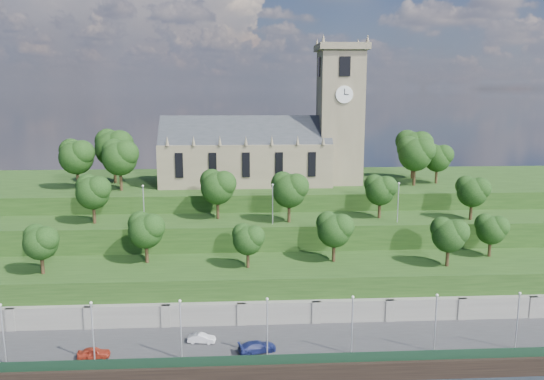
{
  "coord_description": "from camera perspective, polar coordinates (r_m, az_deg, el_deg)",
  "views": [
    {
      "loc": [
        -4.74,
        -55.05,
        32.97
      ],
      "look_at": [
        0.13,
        30.0,
        16.71
      ],
      "focal_mm": 35.0,
      "sensor_mm": 36.0,
      "label": 1
    }
  ],
  "objects": [
    {
      "name": "trees_upper",
      "position": [
        84.94,
        0.56,
        0.17
      ],
      "size": [
        66.17,
        8.46,
        8.18
      ],
      "color": "black",
      "rests_on": "embankment_upper"
    },
    {
      "name": "church",
      "position": [
        101.72,
        -0.15,
        4.91
      ],
      "size": [
        38.6,
        12.35,
        27.6
      ],
      "color": "#6D624C",
      "rests_on": "hilltop"
    },
    {
      "name": "car_middle",
      "position": [
        68.79,
        -7.58,
        -15.53
      ],
      "size": [
        3.53,
        1.61,
        1.12
      ],
      "primitive_type": "imported",
      "rotation": [
        0.0,
        0.0,
        1.45
      ],
      "color": "silver",
      "rests_on": "promenade"
    },
    {
      "name": "embankment_upper",
      "position": [
        88.4,
        -0.05,
        -6.96
      ],
      "size": [
        160.0,
        10.0,
        12.0
      ],
      "primitive_type": "cube",
      "color": "#1D3A13",
      "rests_on": "ground"
    },
    {
      "name": "quay_wall",
      "position": [
        63.74,
        1.51,
        -19.19
      ],
      "size": [
        160.0,
        0.5,
        2.2
      ],
      "primitive_type": "cube",
      "color": "black",
      "rests_on": "ground"
    },
    {
      "name": "promenade",
      "position": [
        69.08,
        1.07,
        -16.76
      ],
      "size": [
        160.0,
        12.0,
        2.0
      ],
      "primitive_type": "cube",
      "color": "#2D2D30",
      "rests_on": "ground"
    },
    {
      "name": "trees_hilltop",
      "position": [
        100.54,
        -2.33,
        4.23
      ],
      "size": [
        73.62,
        16.41,
        10.49
      ],
      "color": "black",
      "rests_on": "hilltop"
    },
    {
      "name": "embankment_lower",
      "position": [
        78.73,
        0.41,
        -10.78
      ],
      "size": [
        160.0,
        12.0,
        8.0
      ],
      "primitive_type": "cube",
      "color": "#1D3A13",
      "rests_on": "ground"
    },
    {
      "name": "lamp_posts_upper",
      "position": [
        82.98,
        0.07,
        -1.11
      ],
      "size": [
        40.36,
        0.36,
        6.5
      ],
      "color": "#B2B2B7",
      "rests_on": "embankment_upper"
    },
    {
      "name": "trees_lower",
      "position": [
        76.08,
        1.05,
        -4.57
      ],
      "size": [
        69.75,
        8.91,
        7.56
      ],
      "color": "black",
      "rests_on": "embankment_lower"
    },
    {
      "name": "car_left",
      "position": [
        68.07,
        -18.61,
        -16.26
      ],
      "size": [
        3.86,
        1.92,
        1.26
      ],
      "primitive_type": "imported",
      "rotation": [
        0.0,
        0.0,
        1.69
      ],
      "color": "#A32D1B",
      "rests_on": "promenade"
    },
    {
      "name": "car_right",
      "position": [
        66.09,
        -1.6,
        -16.49
      ],
      "size": [
        4.89,
        2.98,
        1.33
      ],
      "primitive_type": "imported",
      "rotation": [
        0.0,
        0.0,
        1.83
      ],
      "color": "navy",
      "rests_on": "promenade"
    },
    {
      "name": "hilltop",
      "position": [
        108.2,
        -0.68,
        -2.81
      ],
      "size": [
        160.0,
        32.0,
        15.0
      ],
      "primitive_type": "cube",
      "color": "#1D3A13",
      "rests_on": "ground"
    },
    {
      "name": "lamp_posts_promenade",
      "position": [
        63.5,
        -0.52,
        -14.06
      ],
      "size": [
        60.36,
        0.36,
        7.34
      ],
      "color": "#B2B2B7",
      "rests_on": "promenade"
    },
    {
      "name": "fence",
      "position": [
        63.57,
        1.46,
        -17.73
      ],
      "size": [
        160.0,
        0.1,
        1.2
      ],
      "primitive_type": "cube",
      "color": "#163220",
      "rests_on": "promenade"
    },
    {
      "name": "retaining_wall",
      "position": [
        73.77,
        0.72,
        -13.59
      ],
      "size": [
        160.0,
        2.1,
        5.0
      ],
      "color": "slate",
      "rests_on": "ground"
    }
  ]
}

